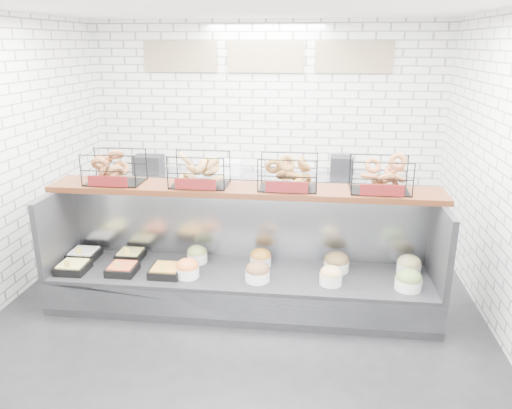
# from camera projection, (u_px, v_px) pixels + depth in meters

# --- Properties ---
(ground) EXTENTS (5.50, 5.50, 0.00)m
(ground) POSITION_uv_depth(u_px,v_px,m) (237.00, 320.00, 5.07)
(ground) COLOR black
(ground) RESTS_ON ground
(room_shell) EXTENTS (5.02, 5.51, 3.01)m
(room_shell) POSITION_uv_depth(u_px,v_px,m) (244.00, 108.00, 5.00)
(room_shell) COLOR white
(room_shell) RESTS_ON ground
(display_case) EXTENTS (4.00, 0.90, 1.20)m
(display_case) POSITION_uv_depth(u_px,v_px,m) (243.00, 276.00, 5.29)
(display_case) COLOR black
(display_case) RESTS_ON ground
(bagel_shelf) EXTENTS (4.10, 0.50, 0.40)m
(bagel_shelf) POSITION_uv_depth(u_px,v_px,m) (243.00, 175.00, 5.13)
(bagel_shelf) COLOR #3C1A0C
(bagel_shelf) RESTS_ON display_case
(prep_counter) EXTENTS (4.00, 0.60, 1.20)m
(prep_counter) POSITION_uv_depth(u_px,v_px,m) (262.00, 203.00, 7.22)
(prep_counter) COLOR #93969B
(prep_counter) RESTS_ON ground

